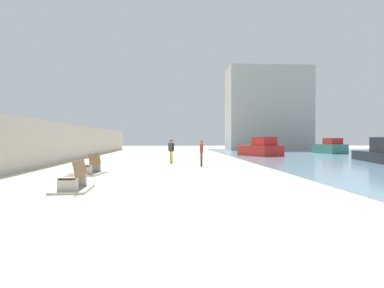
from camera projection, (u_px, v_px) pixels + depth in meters
ground_plane at (165, 163)px, 26.08m from camera, size 120.00×120.00×0.00m
seawall at (56, 143)px, 25.62m from camera, size 0.80×64.00×2.81m
bench_near at (74, 183)px, 12.04m from camera, size 1.18×2.14×0.98m
bench_far at (91, 169)px, 17.42m from camera, size 1.30×2.20×0.98m
person_walking at (171, 150)px, 25.04m from camera, size 0.42×0.38×1.64m
person_standing at (201, 151)px, 22.33m from camera, size 0.22×0.53×1.62m
boat_nearest at (261, 149)px, 35.40m from camera, size 3.85×4.85×1.83m
boat_mid_bay at (330, 148)px, 41.14m from camera, size 2.40×4.57×1.71m
boat_far_right at (382, 153)px, 25.48m from camera, size 3.08×8.13×1.75m
harbor_building at (268, 109)px, 54.81m from camera, size 12.00×6.00×12.15m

